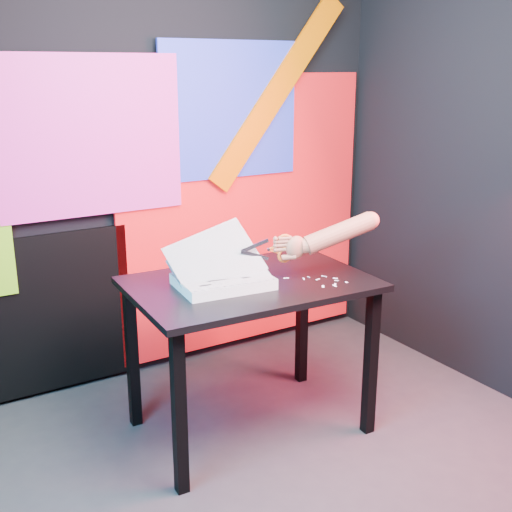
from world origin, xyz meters
TOP-DOWN VIEW (x-y plane):
  - room at (0.00, 0.00)m, footprint 3.01×3.01m
  - backdrop at (0.06, 1.46)m, footprint 2.88×0.05m
  - work_table at (0.18, 0.63)m, footprint 1.11×0.77m
  - printout_stack at (0.04, 0.62)m, footprint 0.45×0.33m
  - scissors at (0.31, 0.57)m, footprint 0.23×0.08m
  - hand_forearm at (0.54, 0.50)m, footprint 0.48×0.19m
  - paper_clippings at (0.45, 0.45)m, footprint 0.22×0.22m

SIDE VIEW (x-z plane):
  - work_table at x=0.18m, z-range 0.27..1.02m
  - paper_clippings at x=0.45m, z-range 0.75..0.75m
  - printout_stack at x=0.04m, z-range 0.63..0.93m
  - scissors at x=0.31m, z-range 0.83..0.96m
  - hand_forearm at x=0.54m, z-range 0.84..1.04m
  - backdrop at x=0.06m, z-range -0.08..2.00m
  - room at x=0.00m, z-range 0.00..2.71m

